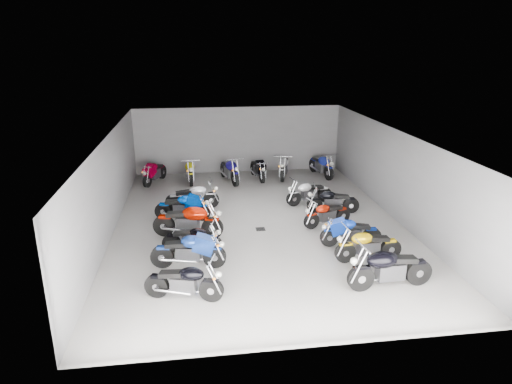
# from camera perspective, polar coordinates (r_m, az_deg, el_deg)

# --- Properties ---
(ground) EXTENTS (14.00, 14.00, 0.00)m
(ground) POSITION_cam_1_polar(r_m,az_deg,el_deg) (16.26, 0.31, -4.00)
(ground) COLOR #989590
(ground) RESTS_ON ground
(wall_back) EXTENTS (10.00, 0.10, 3.20)m
(wall_back) POSITION_cam_1_polar(r_m,az_deg,el_deg) (22.47, -2.22, 6.52)
(wall_back) COLOR slate
(wall_back) RESTS_ON ground
(wall_left) EXTENTS (0.10, 14.00, 3.20)m
(wall_left) POSITION_cam_1_polar(r_m,az_deg,el_deg) (15.84, -17.89, 0.63)
(wall_left) COLOR slate
(wall_left) RESTS_ON ground
(wall_right) EXTENTS (0.10, 14.00, 3.20)m
(wall_right) POSITION_cam_1_polar(r_m,az_deg,el_deg) (17.13, 17.12, 2.00)
(wall_right) COLOR slate
(wall_right) RESTS_ON ground
(ceiling) EXTENTS (10.00, 14.00, 0.04)m
(ceiling) POSITION_cam_1_polar(r_m,az_deg,el_deg) (15.33, 0.33, 7.21)
(ceiling) COLOR black
(ceiling) RESTS_ON wall_back
(drain_grate) EXTENTS (0.32, 0.32, 0.01)m
(drain_grate) POSITION_cam_1_polar(r_m,az_deg,el_deg) (15.80, 0.57, -4.65)
(drain_grate) COLOR black
(drain_grate) RESTS_ON ground
(motorcycle_left_a) EXTENTS (1.99, 0.69, 0.89)m
(motorcycle_left_a) POSITION_cam_1_polar(r_m,az_deg,el_deg) (11.67, -8.93, -11.02)
(motorcycle_left_a) COLOR black
(motorcycle_left_a) RESTS_ON ground
(motorcycle_left_b) EXTENTS (2.16, 0.53, 0.95)m
(motorcycle_left_b) POSITION_cam_1_polar(r_m,az_deg,el_deg) (13.17, -8.36, -7.29)
(motorcycle_left_b) COLOR black
(motorcycle_left_b) RESTS_ON ground
(motorcycle_left_c) EXTENTS (1.84, 0.56, 0.82)m
(motorcycle_left_c) POSITION_cam_1_polar(r_m,az_deg,el_deg) (14.09, -7.90, -5.83)
(motorcycle_left_c) COLOR black
(motorcycle_left_c) RESTS_ON ground
(motorcycle_left_d) EXTENTS (2.32, 0.76, 1.04)m
(motorcycle_left_d) POSITION_cam_1_polar(r_m,az_deg,el_deg) (15.15, -8.41, -3.61)
(motorcycle_left_d) COLOR black
(motorcycle_left_d) RESTS_ON ground
(motorcycle_left_e) EXTENTS (2.03, 0.59, 0.90)m
(motorcycle_left_e) POSITION_cam_1_polar(r_m,az_deg,el_deg) (16.66, -9.09, -1.87)
(motorcycle_left_e) COLOR black
(motorcycle_left_e) RESTS_ON ground
(motorcycle_left_f) EXTENTS (2.08, 0.44, 0.91)m
(motorcycle_left_f) POSITION_cam_1_polar(r_m,az_deg,el_deg) (17.69, -7.88, -0.58)
(motorcycle_left_f) COLOR black
(motorcycle_left_f) RESTS_ON ground
(motorcycle_right_a) EXTENTS (2.34, 0.49, 1.03)m
(motorcycle_right_a) POSITION_cam_1_polar(r_m,az_deg,el_deg) (12.49, 16.33, -9.14)
(motorcycle_right_a) COLOR black
(motorcycle_right_a) RESTS_ON ground
(motorcycle_right_b) EXTENTS (2.04, 0.42, 0.90)m
(motorcycle_right_b) POSITION_cam_1_polar(r_m,az_deg,el_deg) (13.83, 13.78, -6.48)
(motorcycle_right_b) COLOR black
(motorcycle_right_b) RESTS_ON ground
(motorcycle_right_c) EXTENTS (1.96, 0.42, 0.86)m
(motorcycle_right_c) POSITION_cam_1_polar(r_m,az_deg,el_deg) (14.69, 11.68, -4.91)
(motorcycle_right_c) COLOR black
(motorcycle_right_c) RESTS_ON ground
(motorcycle_right_d) EXTENTS (1.81, 0.68, 0.82)m
(motorcycle_right_d) POSITION_cam_1_polar(r_m,az_deg,el_deg) (16.12, 8.84, -2.72)
(motorcycle_right_d) COLOR black
(motorcycle_right_d) RESTS_ON ground
(motorcycle_right_e) EXTENTS (1.98, 0.47, 0.87)m
(motorcycle_right_e) POSITION_cam_1_polar(r_m,az_deg,el_deg) (17.36, 9.50, -1.12)
(motorcycle_right_e) COLOR black
(motorcycle_right_e) RESTS_ON ground
(motorcycle_right_f) EXTENTS (1.95, 0.64, 0.87)m
(motorcycle_right_f) POSITION_cam_1_polar(r_m,az_deg,el_deg) (18.21, 6.59, -0.06)
(motorcycle_right_f) COLOR black
(motorcycle_right_f) RESTS_ON ground
(motorcycle_back_a) EXTENTS (0.94, 1.97, 0.92)m
(motorcycle_back_a) POSITION_cam_1_polar(r_m,az_deg,el_deg) (21.31, -12.59, 2.40)
(motorcycle_back_a) COLOR black
(motorcycle_back_a) RESTS_ON ground
(motorcycle_back_b) EXTENTS (0.46, 2.19, 0.96)m
(motorcycle_back_b) POSITION_cam_1_polar(r_m,az_deg,el_deg) (21.21, -8.27, 2.65)
(motorcycle_back_b) COLOR black
(motorcycle_back_b) RESTS_ON ground
(motorcycle_back_c) EXTENTS (0.72, 2.28, 1.02)m
(motorcycle_back_c) POSITION_cam_1_polar(r_m,az_deg,el_deg) (21.00, -3.31, 2.74)
(motorcycle_back_c) COLOR black
(motorcycle_back_c) RESTS_ON ground
(motorcycle_back_d) EXTENTS (0.51, 2.06, 0.91)m
(motorcycle_back_d) POSITION_cam_1_polar(r_m,az_deg,el_deg) (21.41, 0.24, 2.91)
(motorcycle_back_d) COLOR black
(motorcycle_back_d) RESTS_ON ground
(motorcycle_back_e) EXTENTS (0.77, 2.17, 0.98)m
(motorcycle_back_e) POSITION_cam_1_polar(r_m,az_deg,el_deg) (21.72, 3.52, 3.20)
(motorcycle_back_e) COLOR black
(motorcycle_back_e) RESTS_ON ground
(motorcycle_back_f) EXTENTS (0.65, 2.23, 0.99)m
(motorcycle_back_f) POSITION_cam_1_polar(r_m,az_deg,el_deg) (22.12, 8.18, 3.34)
(motorcycle_back_f) COLOR black
(motorcycle_back_f) RESTS_ON ground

